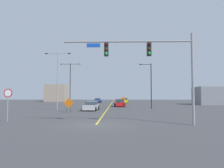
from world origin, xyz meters
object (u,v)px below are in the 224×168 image
car_red_passing (119,103)px  car_white_distant (92,105)px  car_blue_approaching (98,101)px  car_yellow_near (124,101)px  street_lamp_mid_right (150,83)px  stop_sign (8,99)px  street_lamp_far_left (70,80)px  street_lamp_near_right (58,76)px  construction_sign_right_lane (123,99)px  car_silver_mid (91,106)px  traffic_signal_assembly (151,58)px  construction_sign_median_far (69,103)px

car_red_passing → car_white_distant: bearing=-130.5°
car_blue_approaching → car_yellow_near: 8.32m
car_blue_approaching → street_lamp_mid_right: bearing=-66.6°
stop_sign → street_lamp_mid_right: 23.43m
street_lamp_far_left → street_lamp_near_right: bearing=-85.0°
street_lamp_near_right → car_yellow_near: size_ratio=2.28×
construction_sign_right_lane → car_blue_approaching: (-7.61, 6.84, -0.57)m
car_white_distant → car_silver_mid: bearing=-83.9°
street_lamp_far_left → car_silver_mid: size_ratio=2.16×
street_lamp_far_left → car_white_distant: size_ratio=2.30×
car_blue_approaching → car_silver_mid: size_ratio=0.94×
street_lamp_near_right → car_silver_mid: 7.46m
car_white_distant → car_blue_approaching: bearing=93.3°
street_lamp_mid_right → car_red_passing: bearing=130.6°
traffic_signal_assembly → street_lamp_near_right: size_ratio=1.13×
car_blue_approaching → street_lamp_far_left: bearing=-106.8°
car_silver_mid → car_blue_approaching: bearing=93.7°
street_lamp_mid_right → street_lamp_near_right: bearing=-169.3°
car_silver_mid → stop_sign: bearing=-112.5°
construction_sign_right_lane → car_white_distant: construction_sign_right_lane is taller
construction_sign_median_far → car_silver_mid: size_ratio=0.44×
street_lamp_mid_right → car_white_distant: bearing=177.9°
car_white_distant → car_silver_mid: 4.44m
street_lamp_mid_right → car_silver_mid: bearing=-157.4°
construction_sign_median_far → car_white_distant: size_ratio=0.47×
construction_sign_median_far → car_red_passing: (7.06, 13.74, -0.48)m
construction_sign_right_lane → car_blue_approaching: construction_sign_right_lane is taller
construction_sign_median_far → construction_sign_right_lane: (8.20, 27.85, 0.00)m
stop_sign → car_silver_mid: size_ratio=0.65×
traffic_signal_assembly → street_lamp_far_left: (-13.53, 30.30, 0.37)m
street_lamp_near_right → car_white_distant: size_ratio=2.20×
stop_sign → car_blue_approaching: bearing=85.4°
traffic_signal_assembly → car_white_distant: (-7.16, 19.49, -4.68)m
traffic_signal_assembly → stop_sign: traffic_signal_assembly is taller
traffic_signal_assembly → car_red_passing: bearing=95.1°
car_silver_mid → car_red_passing: bearing=66.4°
stop_sign → construction_sign_right_lane: bearing=73.5°
construction_sign_right_lane → car_silver_mid: construction_sign_right_lane is taller
street_lamp_near_right → car_yellow_near: street_lamp_near_right is taller
street_lamp_far_left → car_white_distant: (6.37, -10.81, -5.05)m
traffic_signal_assembly → car_red_passing: traffic_signal_assembly is taller
street_lamp_near_right → car_blue_approaching: bearing=83.2°
car_white_distant → car_yellow_near: 25.60m
car_silver_mid → street_lamp_far_left: bearing=114.2°
traffic_signal_assembly → construction_sign_median_far: 15.36m
car_white_distant → car_yellow_near: car_yellow_near is taller
car_blue_approaching → car_silver_mid: bearing=-86.3°
construction_sign_median_far → car_yellow_near: construction_sign_median_far is taller
stop_sign → street_lamp_near_right: bearing=89.9°
construction_sign_right_lane → car_red_passing: bearing=-94.6°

